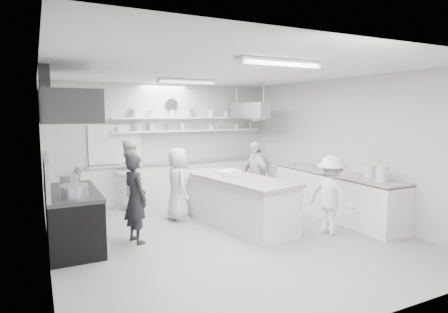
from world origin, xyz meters
name	(u,v)px	position (x,y,z in m)	size (l,w,h in m)	color
floor	(222,232)	(0.00, 0.00, -0.01)	(6.00, 7.00, 0.02)	#9B9B9B
ceiling	(222,71)	(0.00, 0.00, 3.01)	(6.00, 7.00, 0.02)	silver
wall_back	(164,140)	(0.00, 3.50, 1.50)	(6.00, 0.04, 3.00)	#BDBDBB
wall_front	(370,186)	(0.00, -3.50, 1.50)	(6.00, 0.04, 3.00)	#BDBDBB
wall_left	(44,163)	(-3.00, 0.00, 1.50)	(0.04, 7.00, 3.00)	#BDBDBB
wall_right	(343,147)	(3.00, 0.00, 1.50)	(0.04, 7.00, 3.00)	#BDBDBB
stove	(73,220)	(-2.60, 0.40, 0.45)	(0.80, 1.80, 0.90)	black
exhaust_hood	(67,107)	(-2.60, 0.40, 2.35)	(0.85, 2.00, 0.50)	#38383B
back_counter	(179,179)	(0.30, 3.20, 0.46)	(5.00, 0.60, 0.92)	white
shelf_lower	(190,131)	(0.70, 3.37, 1.75)	(4.20, 0.26, 0.04)	white
shelf_upper	(190,118)	(0.70, 3.37, 2.10)	(4.20, 0.26, 0.04)	white
pass_through_window	(115,144)	(-1.30, 3.48, 1.45)	(1.30, 0.04, 1.00)	black
wall_clock	(171,105)	(0.20, 3.46, 2.45)	(0.32, 0.32, 0.05)	silver
right_counter	(335,195)	(2.65, -0.20, 0.47)	(0.74, 3.30, 0.94)	white
pot_rack	(249,110)	(2.00, 2.40, 2.30)	(0.30, 1.60, 0.40)	#A7A9AF
light_fixture_front	(279,63)	(0.00, -1.80, 2.94)	(1.30, 0.25, 0.10)	white
light_fixture_rear	(186,82)	(0.00, 1.80, 2.94)	(1.30, 0.25, 0.10)	white
prep_island	(238,203)	(0.45, 0.18, 0.47)	(0.94, 2.54, 0.93)	white
stove_pot	(74,192)	(-2.60, -0.08, 1.03)	(0.42, 0.42, 0.23)	#A7A9AF
cook_stove	(135,198)	(-1.60, 0.13, 0.78)	(0.57, 0.37, 1.56)	#26262B
cook_back	(129,174)	(-1.20, 2.48, 0.82)	(0.79, 0.62, 1.63)	silver
cook_island_left	(178,184)	(-0.47, 1.13, 0.76)	(0.74, 0.48, 1.52)	silver
cook_island_right	(255,177)	(1.30, 0.90, 0.81)	(0.94, 0.39, 1.61)	silver
cook_right	(331,195)	(1.75, -1.04, 0.73)	(0.95, 0.55, 1.47)	silver
bowl_island_a	(230,177)	(0.35, 0.34, 0.97)	(0.27, 0.27, 0.07)	#A7A9AF
bowl_island_b	(223,172)	(0.49, 0.94, 0.97)	(0.21, 0.21, 0.06)	white
bowl_right	(371,178)	(2.79, -1.02, 0.97)	(0.22, 0.22, 0.05)	white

